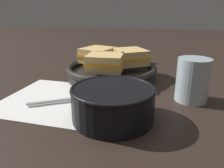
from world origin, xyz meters
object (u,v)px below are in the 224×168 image
at_px(spoon, 72,99).
at_px(skillet, 112,71).
at_px(drinking_glass, 193,80).
at_px(soup_bowl, 113,101).
at_px(sandwich_near_right, 105,62).
at_px(sandwich_far_left, 130,57).
at_px(sandwich_near_left, 98,55).

height_order(spoon, skillet, skillet).
relative_size(spoon, drinking_glass, 1.30).
xyz_separation_m(soup_bowl, spoon, (-0.11, 0.06, -0.03)).
xyz_separation_m(sandwich_near_right, sandwich_far_left, (0.06, 0.09, 0.00)).
xyz_separation_m(soup_bowl, sandwich_near_right, (-0.06, 0.20, 0.03)).
xyz_separation_m(sandwich_near_left, sandwich_near_right, (0.05, -0.10, 0.00)).
height_order(spoon, sandwich_near_left, sandwich_near_left).
xyz_separation_m(skillet, sandwich_far_left, (0.05, 0.03, 0.04)).
relative_size(spoon, skillet, 0.34).
bearing_deg(sandwich_far_left, soup_bowl, -88.76).
height_order(soup_bowl, spoon, soup_bowl).
bearing_deg(spoon, sandwich_near_right, 40.95).
bearing_deg(sandwich_far_left, sandwich_near_left, 177.30).
distance_m(sandwich_far_left, drinking_glass, 0.23).
bearing_deg(sandwich_far_left, spoon, -114.54).
relative_size(skillet, sandwich_far_left, 2.91).
distance_m(spoon, drinking_glass, 0.29).
bearing_deg(spoon, soup_bowl, -59.23).
xyz_separation_m(sandwich_near_left, sandwich_far_left, (0.11, -0.01, 0.00)).
distance_m(soup_bowl, sandwich_far_left, 0.29).
bearing_deg(soup_bowl, sandwich_near_right, 107.85).
bearing_deg(sandwich_near_left, sandwich_far_left, -2.70).
height_order(soup_bowl, sandwich_near_left, sandwich_near_left).
xyz_separation_m(skillet, sandwich_near_right, (-0.00, -0.06, 0.04)).
distance_m(skillet, sandwich_near_right, 0.08).
distance_m(sandwich_near_left, sandwich_near_right, 0.11).
bearing_deg(soup_bowl, drinking_glass, 39.08).
bearing_deg(spoon, sandwich_near_left, 60.15).
height_order(skillet, sandwich_near_right, sandwich_near_right).
relative_size(sandwich_near_left, sandwich_near_right, 1.20).
xyz_separation_m(spoon, sandwich_near_right, (0.05, 0.14, 0.06)).
height_order(sandwich_near_left, sandwich_near_right, same).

